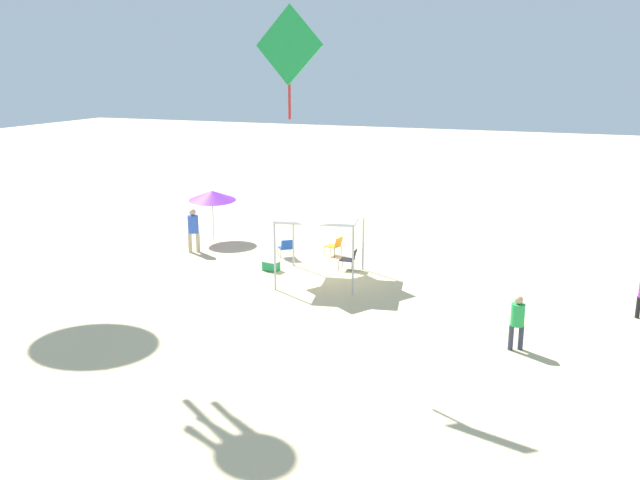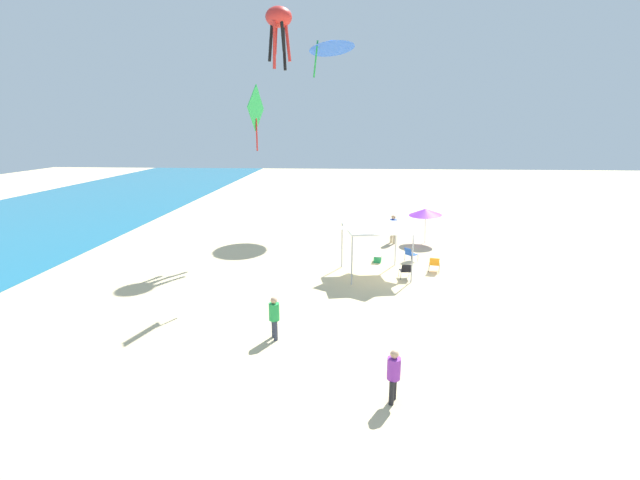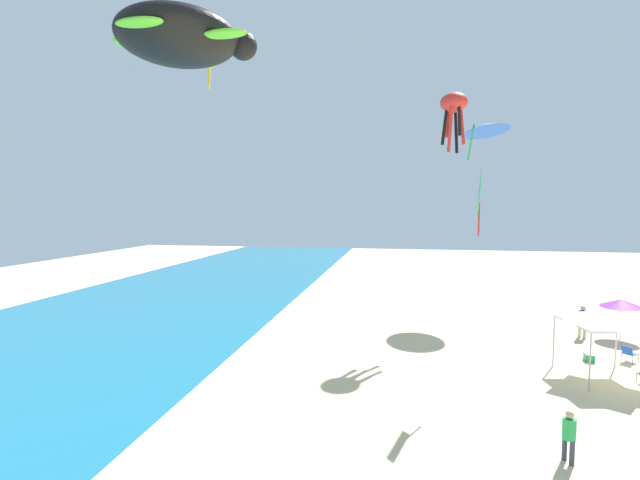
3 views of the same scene
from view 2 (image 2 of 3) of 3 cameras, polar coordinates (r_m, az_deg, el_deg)
The scene contains 13 objects.
ground at distance 22.73m, azimuth 11.67°, elevation -4.86°, with size 120.00×120.00×0.10m, color beige.
canopy_tent at distance 22.08m, azimuth 7.39°, elevation 2.15°, with size 3.35×3.53×3.00m.
beach_umbrella at distance 29.08m, azimuth 13.65°, elevation 3.60°, with size 2.14×2.14×2.38m.
folding_chair_facing_ocean at distance 25.12m, azimuth 11.74°, elevation -1.74°, with size 0.79×0.81×0.82m.
folding_chair_left_of_tent at distance 22.21m, azimuth 11.18°, elevation -3.87°, with size 0.66×0.58×0.82m.
folding_chair_near_cooler at distance 23.62m, azimuth 14.78°, elevation -2.96°, with size 0.72×0.65×0.82m.
cooler_box at distance 24.84m, azimuth 7.57°, elevation -2.40°, with size 0.68×0.51×0.40m.
person_kite_handler at distance 15.75m, azimuth -6.03°, elevation -9.69°, with size 0.40×0.38×1.59m.
person_far_stroller at distance 12.53m, azimuth 9.64°, elevation -16.68°, with size 0.40×0.37×1.57m.
person_by_tent at distance 28.77m, azimuth 9.56°, elevation 1.72°, with size 0.47×0.45×1.88m.
kite_delta_blue at distance 35.57m, azimuth 1.51°, elevation 24.27°, with size 4.86×4.85×3.04m.
kite_octopus_red at distance 29.84m, azimuth -5.43°, elevation 26.75°, with size 1.63×1.63×3.62m.
kite_diamond_green at distance 20.69m, azimuth -8.41°, elevation 16.46°, with size 2.03×0.35×2.92m.
Camera 2 is at (-21.24, 3.24, 7.37)m, focal length 24.39 mm.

